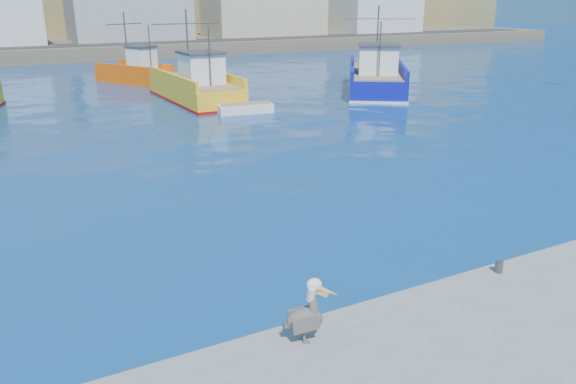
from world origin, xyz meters
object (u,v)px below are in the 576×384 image
object	(u,v)px
skiff_mid	(245,109)
pelican	(306,315)
trawler_yellow_b	(196,87)
trawler_blue	(376,78)
boat_orange	(137,71)

from	to	relation	value
skiff_mid	pelican	size ratio (longest dim) A/B	2.64
skiff_mid	trawler_yellow_b	bearing A→B (deg)	103.43
trawler_blue	skiff_mid	xyz separation A→B (m)	(-12.78, -3.21, -0.83)
trawler_blue	pelican	world-z (taller)	trawler_blue
trawler_yellow_b	trawler_blue	distance (m)	14.34
boat_orange	pelican	size ratio (longest dim) A/B	5.51
trawler_yellow_b	trawler_blue	world-z (taller)	trawler_blue
trawler_yellow_b	pelican	xyz separation A→B (m)	(-8.17, -30.43, 0.09)
trawler_blue	pelican	distance (m)	35.79
boat_orange	pelican	distance (m)	42.12
skiff_mid	pelican	world-z (taller)	pelican
trawler_yellow_b	skiff_mid	distance (m)	5.86
boat_orange	skiff_mid	world-z (taller)	boat_orange
boat_orange	pelican	bearing A→B (deg)	-98.97
trawler_blue	skiff_mid	distance (m)	13.20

